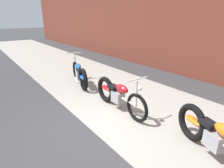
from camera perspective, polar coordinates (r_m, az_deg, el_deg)
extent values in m
plane|color=#38383A|center=(4.10, -5.79, -14.20)|extent=(80.00, 80.00, 0.00)
cube|color=#9E998E|center=(5.08, 11.43, -7.30)|extent=(36.00, 3.50, 0.01)
torus|color=black|center=(7.36, -11.07, 4.16)|extent=(0.68, 0.25, 0.68)
torus|color=black|center=(6.13, -8.67, 1.36)|extent=(0.74, 0.31, 0.73)
cylinder|color=silver|center=(6.73, -9.99, 3.11)|extent=(1.21, 0.37, 0.06)
cube|color=#99999E|center=(6.67, -9.82, 2.60)|extent=(0.37, 0.30, 0.28)
ellipsoid|color=blue|center=(6.75, -10.26, 5.24)|extent=(0.47, 0.30, 0.20)
ellipsoid|color=blue|center=(6.16, -8.81, 2.03)|extent=(0.47, 0.29, 0.10)
cube|color=black|center=(6.42, -9.54, 3.98)|extent=(0.32, 0.27, 0.08)
cylinder|color=silver|center=(7.24, -11.17, 6.44)|extent=(0.05, 0.05, 0.62)
cylinder|color=silver|center=(7.17, -11.36, 9.23)|extent=(0.18, 0.57, 0.03)
sphere|color=white|center=(7.30, -11.42, 7.97)|extent=(0.11, 0.11, 0.11)
cylinder|color=silver|center=(6.44, -10.61, 1.18)|extent=(0.55, 0.20, 0.06)
torus|color=black|center=(4.32, 7.60, -7.16)|extent=(0.68, 0.10, 0.68)
torus|color=black|center=(5.25, -1.95, -1.66)|extent=(0.73, 0.15, 0.73)
cylinder|color=silver|center=(4.75, 2.35, -3.85)|extent=(1.24, 0.10, 0.06)
cube|color=#99999E|center=(4.82, 1.77, -3.98)|extent=(0.33, 0.23, 0.28)
ellipsoid|color=red|center=(4.60, 2.99, -1.45)|extent=(0.45, 0.20, 0.20)
ellipsoid|color=red|center=(5.19, -1.65, -1.21)|extent=(0.45, 0.19, 0.10)
cube|color=black|center=(4.89, 0.40, -0.84)|extent=(0.29, 0.21, 0.08)
cylinder|color=silver|center=(4.22, 7.43, -3.21)|extent=(0.05, 0.05, 0.62)
cylinder|color=silver|center=(4.09, 7.65, 1.44)|extent=(0.05, 0.58, 0.03)
sphere|color=white|center=(4.08, 8.48, -1.33)|extent=(0.11, 0.11, 0.11)
cylinder|color=silver|center=(5.11, 1.50, -3.51)|extent=(0.55, 0.08, 0.06)
torus|color=black|center=(4.01, 23.07, -10.59)|extent=(0.73, 0.36, 0.73)
cylinder|color=silver|center=(3.63, 29.82, -14.93)|extent=(1.19, 0.46, 0.06)
cube|color=#99999E|center=(3.69, 28.80, -14.85)|extent=(0.37, 0.31, 0.28)
ellipsoid|color=orange|center=(3.95, 23.65, -10.16)|extent=(0.47, 0.31, 0.10)
cube|color=black|center=(3.69, 27.17, -10.52)|extent=(0.33, 0.28, 0.08)
cylinder|color=silver|center=(3.96, 27.67, -13.54)|extent=(0.54, 0.24, 0.06)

